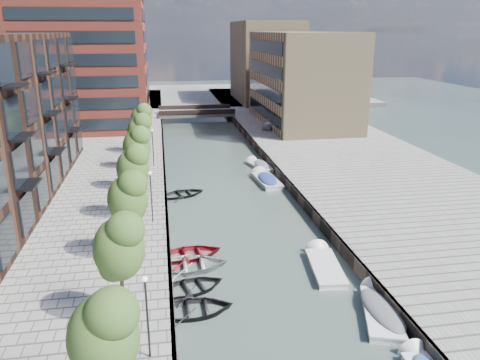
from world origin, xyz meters
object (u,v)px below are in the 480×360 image
object	(u,v)px
tree_2	(127,197)
tree_3	(133,166)
tree_6	(141,118)
sloop_1	(193,313)
sloop_2	(190,257)
sloop_4	(183,196)
tree_1	(119,245)
motorboat_2	(323,265)
car	(268,124)
motorboat_4	(260,166)
tree_5	(139,130)
tree_4	(136,145)
bridge	(196,113)
sloop_3	(190,269)
motorboat_3	(266,180)
tree_0	(103,332)
sloop_0	(191,291)
motorboat_1	(380,309)

from	to	relation	value
tree_2	tree_3	xyz separation A→B (m)	(0.00, 7.00, 0.00)
tree_6	sloop_1	bearing A→B (deg)	-83.88
sloop_2	sloop_4	size ratio (longest dim) A/B	1.09
tree_1	motorboat_2	bearing A→B (deg)	24.20
tree_1	tree_6	distance (m)	35.00
car	tree_6	bearing A→B (deg)	-125.45
motorboat_4	car	world-z (taller)	car
motorboat_2	motorboat_4	bearing A→B (deg)	88.31
tree_5	sloop_2	distance (m)	20.58
motorboat_4	tree_4	bearing A→B (deg)	-146.49
bridge	tree_2	bearing A→B (deg)	-98.95
sloop_3	motorboat_3	world-z (taller)	motorboat_3
tree_2	motorboat_4	bearing A→B (deg)	59.64
bridge	tree_3	size ratio (longest dim) A/B	2.18
tree_0	sloop_0	world-z (taller)	tree_0
sloop_1	motorboat_1	size ratio (longest dim) A/B	0.81
car	sloop_0	bearing A→B (deg)	-87.48
sloop_1	motorboat_2	xyz separation A→B (m)	(9.10, 4.09, 0.10)
bridge	tree_0	bearing A→B (deg)	-97.13
tree_5	sloop_3	world-z (taller)	tree_5
tree_0	sloop_0	distance (m)	12.79
motorboat_2	sloop_4	bearing A→B (deg)	118.73
motorboat_4	bridge	bearing A→B (deg)	98.94
tree_1	sloop_2	bearing A→B (deg)	65.71
sloop_4	tree_3	bearing A→B (deg)	132.99
tree_2	tree_6	xyz separation A→B (m)	(0.00, 28.00, 0.00)
tree_3	sloop_0	bearing A→B (deg)	-69.92
tree_3	tree_2	bearing A→B (deg)	-90.00
tree_3	tree_4	bearing A→B (deg)	90.00
motorboat_4	sloop_2	bearing A→B (deg)	-114.10
sloop_0	motorboat_4	xyz separation A→B (m)	(9.76, 25.82, 0.20)
motorboat_2	motorboat_4	world-z (taller)	motorboat_2
tree_1	motorboat_4	size ratio (longest dim) A/B	1.17
tree_4	motorboat_4	bearing A→B (deg)	33.51
tree_6	sloop_2	bearing A→B (deg)	-81.78
sloop_3	motorboat_2	xyz separation A→B (m)	(8.93, -1.06, 0.10)
tree_0	car	xyz separation A→B (m)	(18.29, 53.95, -3.67)
bridge	sloop_0	xyz separation A→B (m)	(-4.86, -56.95, -1.39)
sloop_2	sloop_4	distance (m)	12.96
sloop_4	sloop_0	bearing A→B (deg)	160.18
sloop_4	car	xyz separation A→B (m)	(14.23, 25.51, 1.63)
bridge	tree_3	bearing A→B (deg)	-100.25
tree_2	car	world-z (taller)	tree_2
tree_1	motorboat_3	world-z (taller)	tree_1
tree_5	sloop_0	world-z (taller)	tree_5
sloop_3	tree_0	bearing A→B (deg)	162.88
tree_0	tree_2	size ratio (longest dim) A/B	1.00
tree_2	tree_4	size ratio (longest dim) A/B	1.00
motorboat_2	sloop_1	bearing A→B (deg)	-155.81
motorboat_3	tree_6	bearing A→B (deg)	140.62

